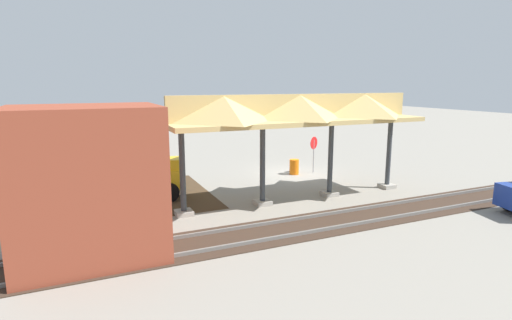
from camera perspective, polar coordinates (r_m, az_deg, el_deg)
The scene contains 9 objects.
ground_plane at distance 24.22m, azimuth 5.45°, elevation -1.95°, with size 120.00×120.00×0.00m, color gray.
dirt_work_zone at distance 19.98m, azimuth -18.71°, elevation -5.27°, with size 8.32×7.00×0.01m, color #42301E.
platform_canopy at distance 18.12m, azimuth 6.14°, elevation 7.01°, with size 11.96×3.20×4.90m.
rail_tracks at distance 17.87m, azimuth 18.47°, elevation -7.06°, with size 60.00×2.58×0.15m.
stop_sign at distance 24.42m, azimuth 8.26°, elevation 1.87°, with size 0.69×0.37×2.20m.
backhoe at distance 19.37m, azimuth -15.81°, elevation -1.74°, with size 5.25×2.61×2.82m.
dirt_mound at distance 20.37m, azimuth -22.10°, elevation -5.20°, with size 5.54×5.54×1.92m, color #42301E.
brick_utility_building at distance 13.27m, azimuth -22.80°, elevation -3.08°, with size 4.34×3.39×4.72m, color brown.
traffic_barrel at distance 23.97m, azimuth 5.48°, elevation -0.99°, with size 0.56×0.56×0.90m, color orange.
Camera 1 is at (11.71, 20.51, 5.37)m, focal length 28.00 mm.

